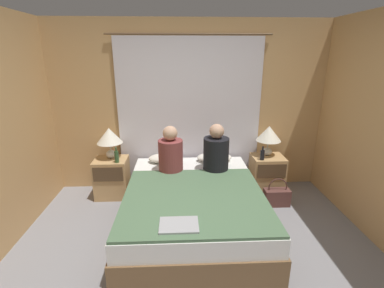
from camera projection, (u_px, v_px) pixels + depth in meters
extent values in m
plane|color=gray|center=(198.00, 273.00, 2.70)|extent=(16.00, 16.00, 0.00)
cube|color=tan|center=(189.00, 108.00, 4.16)|extent=(4.14, 0.06, 2.50)
cube|color=silver|center=(189.00, 117.00, 4.14)|extent=(2.10, 0.02, 2.26)
cylinder|color=brown|center=(189.00, 34.00, 3.78)|extent=(2.30, 0.02, 0.02)
cube|color=brown|center=(193.00, 214.00, 3.42)|extent=(1.62, 2.07, 0.29)
cube|color=white|center=(193.00, 196.00, 3.34)|extent=(1.58, 2.03, 0.21)
cube|color=tan|center=(112.00, 178.00, 4.09)|extent=(0.47, 0.40, 0.58)
cube|color=#4C3823|center=(108.00, 174.00, 3.85)|extent=(0.41, 0.02, 0.21)
cube|color=tan|center=(267.00, 174.00, 4.19)|extent=(0.47, 0.40, 0.58)
cube|color=#4C3823|center=(272.00, 171.00, 3.96)|extent=(0.41, 0.02, 0.21)
ellipsoid|color=silver|center=(111.00, 154.00, 4.04)|extent=(0.14, 0.14, 0.11)
cylinder|color=#B2A893|center=(110.00, 147.00, 4.01)|extent=(0.02, 0.02, 0.11)
cone|color=silver|center=(109.00, 136.00, 3.96)|extent=(0.36, 0.36, 0.22)
ellipsoid|color=silver|center=(267.00, 151.00, 4.15)|extent=(0.14, 0.14, 0.11)
cylinder|color=#B2A893|center=(268.00, 144.00, 4.11)|extent=(0.02, 0.02, 0.11)
cone|color=silver|center=(269.00, 133.00, 4.06)|extent=(0.36, 0.36, 0.22)
ellipsoid|color=silver|center=(166.00, 158.00, 4.08)|extent=(0.51, 0.29, 0.12)
ellipsoid|color=silver|center=(214.00, 157.00, 4.11)|extent=(0.51, 0.29, 0.12)
cube|color=#4C6B4C|center=(195.00, 198.00, 3.05)|extent=(1.56, 1.48, 0.03)
cylinder|color=brown|center=(171.00, 156.00, 3.71)|extent=(0.33, 0.33, 0.44)
sphere|color=tan|center=(170.00, 133.00, 3.61)|extent=(0.19, 0.19, 0.19)
cylinder|color=black|center=(216.00, 155.00, 3.73)|extent=(0.34, 0.34, 0.46)
sphere|color=tan|center=(217.00, 131.00, 3.63)|extent=(0.19, 0.19, 0.19)
cylinder|color=#2D4C28|center=(117.00, 157.00, 3.86)|extent=(0.06, 0.06, 0.16)
cylinder|color=#2D4C28|center=(116.00, 149.00, 3.83)|extent=(0.02, 0.02, 0.06)
cylinder|color=black|center=(262.00, 155.00, 3.96)|extent=(0.06, 0.06, 0.14)
cylinder|color=black|center=(263.00, 148.00, 3.93)|extent=(0.02, 0.02, 0.06)
cube|color=#9EA0A5|center=(179.00, 225.00, 2.53)|extent=(0.36, 0.26, 0.02)
cube|color=brown|center=(277.00, 197.00, 3.87)|extent=(0.35, 0.16, 0.24)
torus|color=#492B27|center=(278.00, 187.00, 3.82)|extent=(0.26, 0.02, 0.26)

